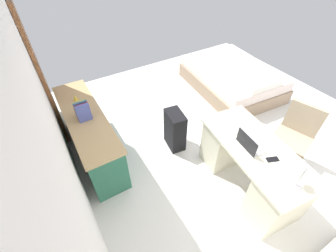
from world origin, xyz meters
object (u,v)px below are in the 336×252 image
suitcase_black (175,130)px  computer_mouse (238,131)px  desk (250,166)px  bed (232,78)px  office_chair (292,140)px  credenza (90,134)px  cell_phone_near_laptop (273,159)px  figurine_small (75,98)px  laptop (250,144)px  desk_lamp (302,167)px

suitcase_black → computer_mouse: bearing=-144.5°
desk → bed: bearing=-38.1°
desk → suitcase_black: desk is taller
desk → suitcase_black: size_ratio=2.38×
office_chair → desk: bearing=90.7°
credenza → bed: size_ratio=0.89×
credenza → suitcase_black: credenza is taller
cell_phone_near_laptop → figurine_small: 2.67m
desk → computer_mouse: 0.48m
figurine_small → cell_phone_near_laptop: bearing=-144.5°
suitcase_black → figurine_small: figurine_small is taller
laptop → cell_phone_near_laptop: size_ratio=2.45×
desk → bed: 2.35m
laptop → desk_lamp: size_ratio=0.97×
desk → computer_mouse: size_ratio=15.07×
desk → bed: desk is taller
credenza → laptop: (-1.55, -1.46, 0.41)m
suitcase_black → figurine_small: bearing=60.7°
computer_mouse → figurine_small: 2.26m
bed → credenza: bearing=94.6°
desk → desk_lamp: bearing=172.8°
office_chair → credenza: bearing=55.7°
office_chair → computer_mouse: office_chair is taller
bed → laptop: (-1.80, 1.53, 0.54)m
office_chair → computer_mouse: (0.30, 0.81, 0.33)m
laptop → desk: bearing=-123.9°
bed → suitcase_black: bearing=112.0°
desk → credenza: 2.23m
desk_lamp → figurine_small: bearing=31.0°
desk → office_chair: size_ratio=1.60×
suitcase_black → cell_phone_near_laptop: bearing=-153.8°
bed → laptop: laptop is taller
credenza → bed: (0.24, -2.99, -0.13)m
office_chair → cell_phone_near_laptop: 0.88m
laptop → desk_lamp: bearing=-178.3°
suitcase_black → desk_lamp: size_ratio=1.83×
desk → computer_mouse: bearing=1.8°
office_chair → computer_mouse: size_ratio=9.40×
bed → laptop: size_ratio=6.03×
desk → desk_lamp: (-0.51, 0.06, 0.61)m
cell_phone_near_laptop → bed: bearing=-13.0°
laptop → computer_mouse: laptop is taller
office_chair → desk_lamp: bearing=120.9°
bed → suitcase_black: size_ratio=3.18×
office_chair → suitcase_black: size_ratio=1.49×
laptop → computer_mouse: 0.27m
computer_mouse → credenza: bearing=56.4°
bed → computer_mouse: 2.18m
credenza → cell_phone_near_laptop: cell_phone_near_laptop is taller
desk → credenza: size_ratio=0.84×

